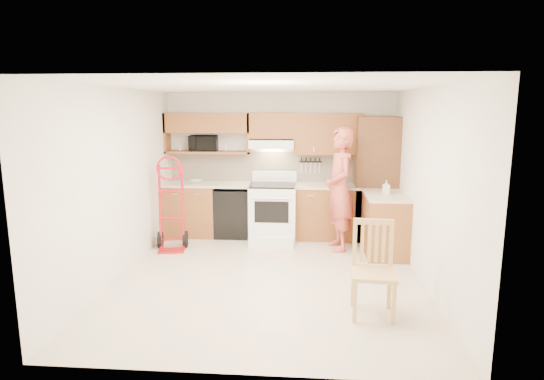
# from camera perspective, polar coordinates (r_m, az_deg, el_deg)

# --- Properties ---
(floor) EXTENTS (4.00, 4.50, 0.02)m
(floor) POSITION_cam_1_polar(r_m,az_deg,el_deg) (6.15, -0.37, -11.08)
(floor) COLOR beige
(floor) RESTS_ON ground
(ceiling) EXTENTS (4.00, 4.50, 0.02)m
(ceiling) POSITION_cam_1_polar(r_m,az_deg,el_deg) (5.73, -0.40, 13.08)
(ceiling) COLOR white
(ceiling) RESTS_ON ground
(wall_back) EXTENTS (4.00, 0.02, 2.50)m
(wall_back) POSITION_cam_1_polar(r_m,az_deg,el_deg) (8.04, 0.97, 3.32)
(wall_back) COLOR white
(wall_back) RESTS_ON ground
(wall_front) EXTENTS (4.00, 0.02, 2.50)m
(wall_front) POSITION_cam_1_polar(r_m,az_deg,el_deg) (3.62, -3.40, -5.56)
(wall_front) COLOR white
(wall_front) RESTS_ON ground
(wall_left) EXTENTS (0.02, 4.50, 2.50)m
(wall_left) POSITION_cam_1_polar(r_m,az_deg,el_deg) (6.30, -18.91, 0.78)
(wall_left) COLOR white
(wall_left) RESTS_ON ground
(wall_right) EXTENTS (0.02, 4.50, 2.50)m
(wall_right) POSITION_cam_1_polar(r_m,az_deg,el_deg) (5.99, 19.16, 0.28)
(wall_right) COLOR white
(wall_right) RESTS_ON ground
(backsplash) EXTENTS (3.92, 0.03, 0.55)m
(backsplash) POSITION_cam_1_polar(r_m,az_deg,el_deg) (8.02, 0.96, 2.94)
(backsplash) COLOR beige
(backsplash) RESTS_ON wall_back
(lower_cab_left) EXTENTS (0.90, 0.60, 0.90)m
(lower_cab_left) POSITION_cam_1_polar(r_m,az_deg,el_deg) (8.12, -10.18, -2.51)
(lower_cab_left) COLOR #935730
(lower_cab_left) RESTS_ON ground
(dishwasher) EXTENTS (0.60, 0.60, 0.85)m
(dishwasher) POSITION_cam_1_polar(r_m,az_deg,el_deg) (7.97, -4.94, -2.81)
(dishwasher) COLOR black
(dishwasher) RESTS_ON ground
(lower_cab_right) EXTENTS (1.14, 0.60, 0.90)m
(lower_cab_right) POSITION_cam_1_polar(r_m,az_deg,el_deg) (7.87, 6.87, -2.84)
(lower_cab_right) COLOR #935730
(lower_cab_right) RESTS_ON ground
(countertop_left) EXTENTS (1.50, 0.63, 0.04)m
(countertop_left) POSITION_cam_1_polar(r_m,az_deg,el_deg) (7.96, -8.19, 0.73)
(countertop_left) COLOR #C0B18A
(countertop_left) RESTS_ON lower_cab_left
(countertop_right) EXTENTS (1.14, 0.63, 0.04)m
(countertop_right) POSITION_cam_1_polar(r_m,az_deg,el_deg) (7.78, 6.94, 0.54)
(countertop_right) COLOR #C0B18A
(countertop_right) RESTS_ON lower_cab_right
(cab_return_right) EXTENTS (0.60, 1.00, 0.90)m
(cab_return_right) POSITION_cam_1_polar(r_m,az_deg,el_deg) (7.19, 14.09, -4.35)
(cab_return_right) COLOR #935730
(cab_return_right) RESTS_ON ground
(countertop_return) EXTENTS (0.63, 1.00, 0.04)m
(countertop_return) POSITION_cam_1_polar(r_m,az_deg,el_deg) (7.09, 14.26, -0.68)
(countertop_return) COLOR #C0B18A
(countertop_return) RESTS_ON cab_return_right
(pantry_tall) EXTENTS (0.70, 0.60, 2.10)m
(pantry_tall) POSITION_cam_1_polar(r_m,az_deg,el_deg) (7.83, 12.97, 1.38)
(pantry_tall) COLOR brown
(pantry_tall) RESTS_ON ground
(upper_cab_left) EXTENTS (1.50, 0.33, 0.34)m
(upper_cab_left) POSITION_cam_1_polar(r_m,az_deg,el_deg) (7.98, -8.18, 8.42)
(upper_cab_left) COLOR #935730
(upper_cab_left) RESTS_ON wall_back
(upper_shelf_mw) EXTENTS (1.50, 0.33, 0.04)m
(upper_shelf_mw) POSITION_cam_1_polar(r_m,az_deg,el_deg) (8.02, -8.09, 4.77)
(upper_shelf_mw) COLOR #935730
(upper_shelf_mw) RESTS_ON wall_back
(upper_cab_center) EXTENTS (0.76, 0.33, 0.44)m
(upper_cab_center) POSITION_cam_1_polar(r_m,az_deg,el_deg) (7.82, 0.02, 8.19)
(upper_cab_center) COLOR #935730
(upper_cab_center) RESTS_ON wall_back
(upper_cab_right) EXTENTS (1.14, 0.33, 0.70)m
(upper_cab_right) POSITION_cam_1_polar(r_m,az_deg,el_deg) (7.81, 7.04, 7.08)
(upper_cab_right) COLOR #935730
(upper_cab_right) RESTS_ON wall_back
(range_hood) EXTENTS (0.76, 0.46, 0.14)m
(range_hood) POSITION_cam_1_polar(r_m,az_deg,el_deg) (7.77, -0.02, 5.89)
(range_hood) COLOR white
(range_hood) RESTS_ON wall_back
(knife_strip) EXTENTS (0.40, 0.05, 0.29)m
(knife_strip) POSITION_cam_1_polar(r_m,az_deg,el_deg) (7.97, 4.90, 3.15)
(knife_strip) COLOR black
(knife_strip) RESTS_ON backsplash
(microwave) EXTENTS (0.51, 0.37, 0.27)m
(microwave) POSITION_cam_1_polar(r_m,az_deg,el_deg) (8.02, -8.67, 5.88)
(microwave) COLOR black
(microwave) RESTS_ON upper_shelf_mw
(range) EXTENTS (0.78, 1.02, 1.14)m
(range) POSITION_cam_1_polar(r_m,az_deg,el_deg) (7.61, 0.10, -2.28)
(range) COLOR white
(range) RESTS_ON ground
(person) EXTENTS (0.61, 0.79, 1.95)m
(person) POSITION_cam_1_polar(r_m,az_deg,el_deg) (7.15, 8.54, 0.06)
(person) COLOR #BD4C3F
(person) RESTS_ON ground
(hand_truck) EXTENTS (0.61, 0.57, 1.36)m
(hand_truck) POSITION_cam_1_polar(r_m,az_deg,el_deg) (7.27, -12.73, -2.26)
(hand_truck) COLOR red
(hand_truck) RESTS_ON ground
(dining_chair) EXTENTS (0.49, 0.53, 1.03)m
(dining_chair) POSITION_cam_1_polar(r_m,az_deg,el_deg) (5.04, 12.77, -9.89)
(dining_chair) COLOR tan
(dining_chair) RESTS_ON ground
(soap_bottle) EXTENTS (0.10, 0.10, 0.21)m
(soap_bottle) POSITION_cam_1_polar(r_m,az_deg,el_deg) (7.09, 14.27, 0.37)
(soap_bottle) COLOR white
(soap_bottle) RESTS_ON countertop_return
(bowl) EXTENTS (0.25, 0.25, 0.05)m
(bowl) POSITION_cam_1_polar(r_m,az_deg,el_deg) (7.99, -9.54, 1.07)
(bowl) COLOR white
(bowl) RESTS_ON countertop_left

